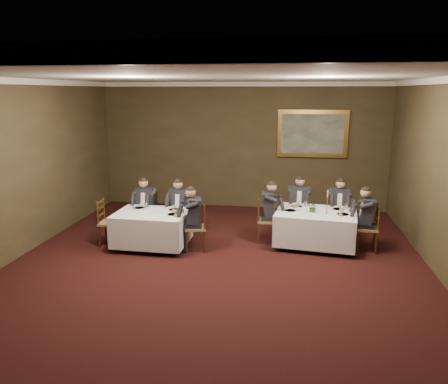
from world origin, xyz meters
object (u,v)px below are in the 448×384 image
(diner_main_backleft, at_px, (299,211))
(diner_sec_endright, at_px, (195,226))
(table_main, at_px, (316,226))
(table_second, at_px, (152,227))
(candlestick, at_px, (327,205))
(chair_main_backleft, at_px, (298,220))
(diner_main_endright, at_px, (367,227))
(chair_sec_backleft, at_px, (147,223))
(chair_sec_backright, at_px, (181,224))
(chair_main_backright, at_px, (338,223))
(chair_main_endleft, at_px, (266,229))
(diner_main_backright, at_px, (338,214))
(diner_main_endleft, at_px, (267,219))
(diner_sec_backright, at_px, (180,215))
(chair_main_endright, at_px, (367,238))
(centerpiece, at_px, (313,207))
(diner_sec_backleft, at_px, (146,213))
(chair_sec_endright, at_px, (196,237))
(chair_sec_endleft, at_px, (110,232))
(painting, at_px, (312,134))

(diner_main_backleft, distance_m, diner_sec_endright, 2.63)
(table_main, height_order, diner_sec_endright, diner_sec_endright)
(table_second, height_order, candlestick, candlestick)
(chair_main_backleft, relative_size, diner_main_endright, 0.74)
(chair_sec_backleft, bearing_deg, chair_sec_backright, -175.47)
(chair_main_backright, distance_m, candlestick, 1.16)
(chair_main_endleft, bearing_deg, diner_main_backright, 108.29)
(diner_main_backleft, relative_size, diner_main_endleft, 1.00)
(chair_main_endleft, relative_size, candlestick, 1.96)
(diner_sec_backright, bearing_deg, chair_main_endright, -173.70)
(diner_sec_backright, xyz_separation_m, centerpiece, (2.94, -0.22, 0.37))
(diner_sec_backright, bearing_deg, table_second, 70.90)
(chair_main_backleft, height_order, diner_main_endright, diner_main_endright)
(diner_main_backleft, bearing_deg, chair_main_backright, 177.06)
(table_second, distance_m, diner_main_endright, 4.50)
(chair_main_endright, distance_m, chair_sec_backright, 4.07)
(chair_main_endright, height_order, diner_sec_backleft, diner_sec_backleft)
(table_main, height_order, diner_main_endleft, diner_main_endleft)
(chair_sec_endright, bearing_deg, chair_sec_endleft, 75.77)
(table_second, xyz_separation_m, chair_sec_endright, (0.96, -0.03, -0.17))
(table_main, height_order, diner_main_endright, diner_main_endright)
(chair_main_backleft, height_order, chair_sec_backright, same)
(table_second, height_order, diner_sec_backleft, diner_sec_backleft)
(diner_main_backright, distance_m, chair_main_endright, 1.07)
(chair_main_backleft, relative_size, centerpiece, 4.21)
(chair_main_backleft, distance_m, diner_main_backleft, 0.23)
(chair_main_backleft, height_order, chair_sec_backleft, same)
(diner_sec_backleft, xyz_separation_m, painting, (3.82, 2.81, 1.62))
(chair_main_endleft, distance_m, painting, 3.57)
(chair_main_backright, distance_m, diner_main_endleft, 1.74)
(table_main, height_order, painting, painting)
(chair_main_backright, bearing_deg, diner_main_endright, 120.36)
(chair_main_endleft, bearing_deg, chair_main_backleft, 133.62)
(candlestick, bearing_deg, chair_main_endright, -2.56)
(chair_sec_endright, bearing_deg, diner_main_endleft, -75.32)
(diner_main_backleft, height_order, chair_sec_endright, diner_main_backleft)
(diner_main_backleft, distance_m, diner_main_endright, 1.72)
(table_second, relative_size, chair_sec_endright, 1.56)
(chair_main_endright, distance_m, diner_main_endright, 0.23)
(table_second, xyz_separation_m, chair_sec_endleft, (-0.96, 0.03, -0.17))
(chair_main_endright, xyz_separation_m, chair_sec_backleft, (-4.87, 0.34, 0.00))
(chair_main_backleft, distance_m, centerpiece, 1.16)
(table_main, distance_m, chair_sec_backleft, 3.83)
(chair_sec_backleft, height_order, painting, painting)
(chair_main_backleft, height_order, chair_sec_endleft, same)
(diner_sec_backleft, bearing_deg, diner_main_backleft, -162.28)
(table_second, distance_m, candlestick, 3.71)
(diner_main_backright, bearing_deg, diner_sec_endright, 27.36)
(diner_main_endright, height_order, candlestick, diner_main_endright)
(diner_main_backright, bearing_deg, table_main, 57.57)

